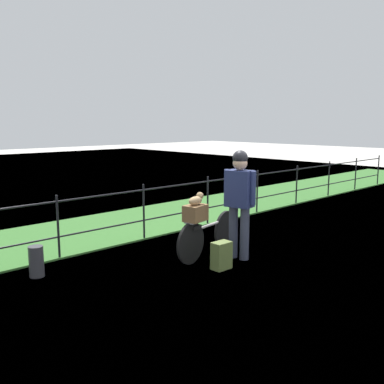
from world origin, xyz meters
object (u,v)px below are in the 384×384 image
object	(u,v)px
wooden_crate	(195,213)
terrier_dog	(196,200)
backpack_on_paving	(221,255)
mooring_bollard	(36,261)
bicycle_main	(209,235)
cyclist_person	(240,195)

from	to	relation	value
wooden_crate	terrier_dog	bearing A→B (deg)	10.88
wooden_crate	backpack_on_paving	bearing A→B (deg)	-84.12
backpack_on_paving	mooring_bollard	distance (m)	2.58
wooden_crate	terrier_dog	distance (m)	0.20
bicycle_main	mooring_bollard	world-z (taller)	bicycle_main
bicycle_main	terrier_dog	xyz separation A→B (m)	(-0.33, -0.06, 0.62)
cyclist_person	bicycle_main	bearing A→B (deg)	121.46
wooden_crate	terrier_dog	xyz separation A→B (m)	(0.02, 0.00, 0.20)
terrier_dog	mooring_bollard	world-z (taller)	terrier_dog
cyclist_person	wooden_crate	bearing A→B (deg)	150.47
wooden_crate	mooring_bollard	world-z (taller)	wooden_crate
wooden_crate	cyclist_person	world-z (taller)	cyclist_person
bicycle_main	cyclist_person	xyz separation A→B (m)	(0.25, -0.41, 0.67)
terrier_dog	backpack_on_paving	distance (m)	0.90
bicycle_main	backpack_on_paving	bearing A→B (deg)	-118.41
bicycle_main	mooring_bollard	size ratio (longest dim) A/B	3.75
terrier_dog	bicycle_main	bearing A→B (deg)	10.88
wooden_crate	backpack_on_paving	xyz separation A→B (m)	(0.05, -0.49, -0.56)
terrier_dog	backpack_on_paving	bearing A→B (deg)	-86.97
cyclist_person	terrier_dog	bearing A→B (deg)	149.10
terrier_dog	cyclist_person	xyz separation A→B (m)	(0.58, -0.35, 0.05)
terrier_dog	mooring_bollard	bearing A→B (deg)	153.17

